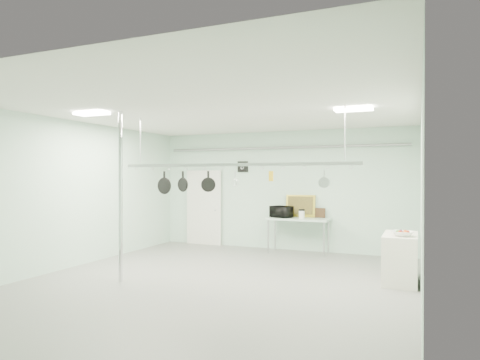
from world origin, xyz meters
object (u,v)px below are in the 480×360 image
at_px(side_cabinet, 400,258).
at_px(skillet_mid, 183,181).
at_px(chrome_pole, 120,197).
at_px(pot_rack, 232,163).
at_px(fruit_bowl, 403,234).
at_px(skillet_left, 164,182).
at_px(microwave, 282,212).
at_px(prep_table, 298,221).
at_px(skillet_right, 208,181).
at_px(coffee_canister, 302,215).

relative_size(side_cabinet, skillet_mid, 3.10).
bearing_deg(chrome_pole, pot_rack, 25.35).
height_order(fruit_bowl, skillet_left, skillet_left).
xyz_separation_m(pot_rack, microwave, (-0.04, 3.28, -1.18)).
height_order(prep_table, fruit_bowl, fruit_bowl).
bearing_deg(skillet_left, fruit_bowl, 16.96).
relative_size(side_cabinet, skillet_left, 2.64).
height_order(side_cabinet, fruit_bowl, fruit_bowl).
xyz_separation_m(prep_table, microwave, (-0.44, -0.02, 0.22)).
bearing_deg(fruit_bowl, skillet_mid, -168.83).
relative_size(skillet_mid, skillet_right, 1.00).
height_order(skillet_left, skillet_mid, same).
distance_m(pot_rack, skillet_mid, 1.13).
bearing_deg(coffee_canister, pot_rack, -99.74).
height_order(prep_table, skillet_mid, skillet_mid).
bearing_deg(skillet_left, pot_rack, 6.83).
xyz_separation_m(microwave, coffee_canister, (0.58, -0.16, -0.05)).
height_order(chrome_pole, prep_table, chrome_pole).
distance_m(chrome_pole, side_cabinet, 5.37).
xyz_separation_m(side_cabinet, fruit_bowl, (0.05, -0.29, 0.50)).
bearing_deg(skillet_left, coffee_canister, 63.49).
bearing_deg(chrome_pole, coffee_canister, 58.78).
distance_m(prep_table, coffee_canister, 0.29).
bearing_deg(coffee_canister, side_cabinet, -39.90).
bearing_deg(coffee_canister, skillet_mid, -117.42).
bearing_deg(coffee_canister, microwave, 164.41).
xyz_separation_m(microwave, skillet_left, (-1.47, -3.28, 0.80)).
bearing_deg(prep_table, coffee_canister, -53.17).
distance_m(side_cabinet, skillet_left, 4.81).
distance_m(microwave, coffee_canister, 0.60).
bearing_deg(prep_table, pot_rack, -96.91).
height_order(coffee_canister, skillet_left, skillet_left).
bearing_deg(prep_table, skillet_right, -105.47).
distance_m(microwave, skillet_left, 3.68).
bearing_deg(fruit_bowl, skillet_right, -167.07).
bearing_deg(skillet_left, prep_table, 66.69).
xyz_separation_m(fruit_bowl, skillet_mid, (-4.08, -0.81, 0.94)).
xyz_separation_m(pot_rack, fruit_bowl, (3.00, 0.81, -1.28)).
bearing_deg(skillet_mid, coffee_canister, 80.67).
xyz_separation_m(chrome_pole, fruit_bowl, (4.90, 1.71, -0.65)).
bearing_deg(microwave, coffee_canister, -171.75).
distance_m(skillet_left, skillet_right, 1.00).
xyz_separation_m(skillet_left, skillet_mid, (0.43, 0.00, 0.03)).
height_order(prep_table, skillet_right, skillet_right).
xyz_separation_m(prep_table, side_cabinet, (2.55, -2.20, -0.38)).
xyz_separation_m(side_cabinet, skillet_mid, (-4.03, -1.10, 1.44)).
distance_m(chrome_pole, prep_table, 4.85).
bearing_deg(skillet_mid, side_cabinet, 33.35).
bearing_deg(skillet_left, skillet_right, 6.83).
bearing_deg(skillet_right, microwave, 56.88).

